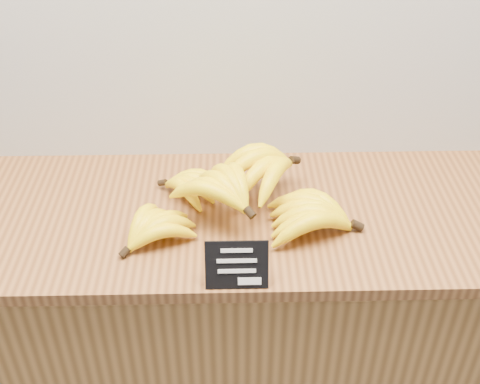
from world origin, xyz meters
name	(u,v)px	position (x,y,z in m)	size (l,w,h in m)	color
counter	(240,343)	(-0.17, 2.75, 0.45)	(1.50, 0.50, 0.90)	#A16D34
counter_top	(240,215)	(-0.17, 2.75, 0.92)	(1.41, 0.54, 0.03)	brown
chalkboard_sign	(237,265)	(-0.18, 2.51, 0.98)	(0.13, 0.01, 0.10)	black
banana_pile	(238,198)	(-0.17, 2.72, 0.99)	(0.56, 0.38, 0.13)	yellow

